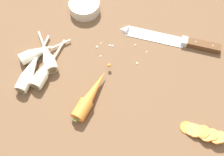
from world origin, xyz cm
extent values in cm
cube|color=brown|center=(0.00, 0.00, -2.00)|extent=(120.00, 90.00, 4.00)
cube|color=silver|center=(9.27, 18.67, 0.25)|extent=(20.08, 4.75, 0.50)
cone|color=silver|center=(-1.93, 18.47, 0.25)|extent=(3.07, 4.01, 3.96)
cube|color=silver|center=(19.27, 18.85, 1.10)|extent=(2.05, 2.98, 2.20)
cube|color=brown|center=(25.77, 18.97, 1.10)|extent=(11.05, 2.99, 2.20)
sphere|color=silver|center=(22.97, 18.92, 2.20)|extent=(0.50, 0.50, 0.50)
sphere|color=silver|center=(28.57, 19.02, 2.20)|extent=(0.50, 0.50, 0.50)
cylinder|color=orange|center=(-5.21, -14.89, 2.10)|extent=(5.22, 6.65, 4.20)
cone|color=orange|center=(-3.91, -7.83, 2.10)|extent=(6.53, 14.85, 3.99)
sphere|color=orange|center=(-2.13, 1.78, 2.10)|extent=(1.20, 1.20, 1.20)
cylinder|color=#5B7F3D|center=(-5.86, -18.43, 2.10)|extent=(1.36, 1.20, 1.20)
cylinder|color=silver|center=(-28.54, -3.02, 2.00)|extent=(5.73, 5.74, 4.00)
cone|color=silver|center=(-24.62, 1.14, 2.00)|extent=(7.78, 7.92, 3.80)
cylinder|color=silver|center=(-20.61, 5.40, 1.10)|extent=(5.93, 6.23, 0.70)
cylinder|color=brown|center=(-29.95, -4.51, 2.00)|extent=(2.24, 2.14, 2.80)
cylinder|color=silver|center=(-19.97, -3.45, 2.00)|extent=(5.66, 5.67, 4.00)
cone|color=silver|center=(-23.53, 0.89, 2.00)|extent=(7.50, 7.97, 3.80)
cylinder|color=silver|center=(-27.18, 5.35, 1.10)|extent=(5.48, 6.46, 0.70)
cylinder|color=brown|center=(-18.68, -5.02, 2.00)|extent=(2.36, 2.01, 2.80)
cylinder|color=silver|center=(-21.27, -9.68, 2.00)|extent=(4.38, 4.90, 4.00)
cone|color=silver|center=(-20.72, -3.35, 2.00)|extent=(4.49, 8.43, 3.80)
cylinder|color=silver|center=(-20.16, 3.13, 1.10)|extent=(1.45, 8.82, 0.70)
cylinder|color=brown|center=(-21.46, -11.96, 2.00)|extent=(2.82, 0.54, 2.80)
cylinder|color=silver|center=(-25.24, -11.90, 2.00)|extent=(4.10, 5.27, 4.00)
cone|color=silver|center=(-25.38, -4.68, 2.00)|extent=(3.97, 9.31, 3.80)
cylinder|color=silver|center=(-25.51, 2.72, 1.10)|extent=(0.88, 10.01, 0.70)
cylinder|color=brown|center=(-25.20, -14.50, 2.00)|extent=(2.81, 0.35, 2.80)
cylinder|color=orange|center=(25.14, -10.69, 0.35)|extent=(3.80, 3.80, 0.70)
cylinder|color=orange|center=(26.48, -11.01, 0.60)|extent=(3.87, 3.81, 1.75)
cylinder|color=orange|center=(27.47, -11.21, 0.84)|extent=(3.98, 3.95, 2.12)
cylinder|color=orange|center=(28.84, -11.10, 1.08)|extent=(3.74, 3.74, 2.36)
cylinder|color=orange|center=(29.45, -11.08, 1.33)|extent=(3.94, 3.96, 2.45)
cylinder|color=orange|center=(30.59, -11.73, 1.57)|extent=(4.00, 3.97, 2.12)
cylinder|color=orange|center=(31.90, -11.41, 1.82)|extent=(3.67, 3.66, 2.29)
cylinder|color=orange|center=(33.17, -11.93, 2.07)|extent=(3.70, 3.66, 2.13)
cylinder|color=orange|center=(33.94, -11.64, 2.31)|extent=(3.58, 3.55, 2.17)
cylinder|color=beige|center=(-17.99, 23.09, 2.00)|extent=(11.00, 11.00, 4.00)
cylinder|color=#ABA392|center=(-17.99, 23.09, 2.48)|extent=(8.80, 8.80, 2.80)
sphere|color=silver|center=(6.06, 6.38, 0.39)|extent=(0.77, 0.77, 0.77)
sphere|color=silver|center=(3.52, 13.31, 0.31)|extent=(0.63, 0.63, 0.63)
sphere|color=silver|center=(-3.66, 10.67, 0.41)|extent=(0.81, 0.81, 0.81)
sphere|color=silver|center=(-6.25, 5.57, 0.31)|extent=(0.62, 0.62, 0.62)
sphere|color=silver|center=(-8.55, 8.74, 0.43)|extent=(0.87, 0.87, 0.87)
sphere|color=silver|center=(-4.63, 10.68, 0.36)|extent=(0.72, 0.72, 0.72)
sphere|color=silver|center=(-7.76, 10.69, 0.26)|extent=(0.52, 0.52, 0.52)
sphere|color=silver|center=(8.06, 11.66, 0.28)|extent=(0.57, 0.57, 0.57)
camera|label=1|loc=(11.74, -40.83, 75.08)|focal=43.28mm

